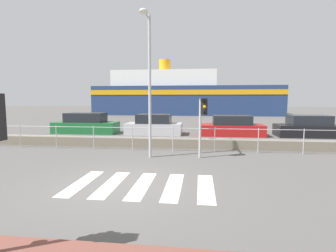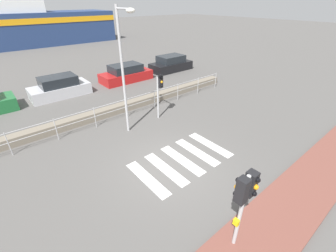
# 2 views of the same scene
# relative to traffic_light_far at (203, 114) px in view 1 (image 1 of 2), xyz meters

# --- Properties ---
(ground_plane) EXTENTS (160.00, 160.00, 0.00)m
(ground_plane) POSITION_rel_traffic_light_far_xyz_m (-2.34, -3.73, -1.82)
(ground_plane) COLOR #565451
(crosswalk) EXTENTS (4.05, 2.40, 0.01)m
(crosswalk) POSITION_rel_traffic_light_far_xyz_m (-1.73, -3.73, -1.82)
(crosswalk) COLOR silver
(crosswalk) RESTS_ON ground_plane
(seawall) EXTENTS (19.40, 0.55, 0.47)m
(seawall) POSITION_rel_traffic_light_far_xyz_m (-2.34, 2.14, -1.58)
(seawall) COLOR slate
(seawall) RESTS_ON ground_plane
(harbor_fence) EXTENTS (17.50, 0.04, 1.14)m
(harbor_fence) POSITION_rel_traffic_light_far_xyz_m (-2.34, 1.27, -1.06)
(harbor_fence) COLOR #B2B2B5
(harbor_fence) RESTS_ON ground_plane
(traffic_light_far) EXTENTS (0.34, 0.32, 2.47)m
(traffic_light_far) POSITION_rel_traffic_light_far_xyz_m (0.00, 0.00, 0.00)
(traffic_light_far) COLOR #B2B2B5
(traffic_light_far) RESTS_ON ground_plane
(streetlamp) EXTENTS (0.32, 1.32, 5.80)m
(streetlamp) POSITION_rel_traffic_light_far_xyz_m (-2.19, -0.39, 1.81)
(streetlamp) COLOR #B2B2B5
(streetlamp) RESTS_ON ground_plane
(ferry_boat) EXTENTS (28.48, 7.28, 8.61)m
(ferry_boat) POSITION_rel_traffic_light_far_xyz_m (-3.03, 30.93, 1.08)
(ferry_boat) COLOR navy
(ferry_boat) RESTS_ON ground_plane
(parked_car_green) EXTENTS (4.53, 1.72, 1.46)m
(parked_car_green) POSITION_rel_traffic_light_far_xyz_m (-8.29, 7.11, -1.20)
(parked_car_green) COLOR #1E6633
(parked_car_green) RESTS_ON ground_plane
(parked_car_silver) EXTENTS (3.87, 1.82, 1.40)m
(parked_car_silver) POSITION_rel_traffic_light_far_xyz_m (-3.30, 7.11, -1.23)
(parked_car_silver) COLOR #BCBCC1
(parked_car_silver) RESTS_ON ground_plane
(parked_car_red) EXTENTS (4.18, 1.89, 1.35)m
(parked_car_red) POSITION_rel_traffic_light_far_xyz_m (2.00, 7.11, -1.24)
(parked_car_red) COLOR #B21919
(parked_car_red) RESTS_ON ground_plane
(parked_car_black) EXTENTS (4.01, 1.87, 1.40)m
(parked_car_black) POSITION_rel_traffic_light_far_xyz_m (6.89, 7.11, -1.22)
(parked_car_black) COLOR black
(parked_car_black) RESTS_ON ground_plane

